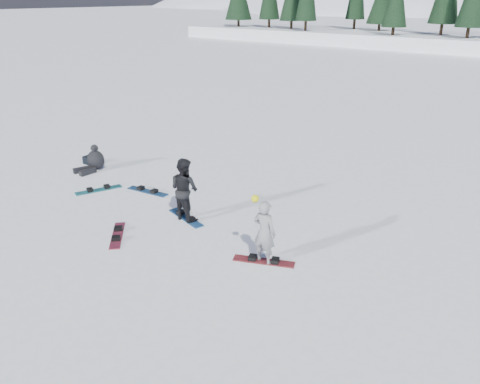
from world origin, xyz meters
name	(u,v)px	position (x,y,z in m)	size (l,w,h in m)	color
ground	(173,254)	(0.00, 0.00, 0.00)	(420.00, 420.00, 0.00)	white
snowboarder_woman	(264,232)	(2.02, 1.08, 0.82)	(0.59, 0.41, 1.75)	gray
snowboarder_man	(184,189)	(-1.14, 1.66, 0.91)	(0.89, 0.69, 1.83)	black
seated_rider	(94,160)	(-6.62, 2.57, 0.37)	(0.77, 1.17, 0.95)	black
gear_bag	(90,160)	(-7.32, 2.84, 0.15)	(0.45, 0.30, 0.30)	black
snowboard_woman	(264,261)	(2.02, 1.08, 0.01)	(1.50, 0.28, 0.03)	maroon
snowboard_man	(186,218)	(-1.14, 1.66, 0.01)	(1.50, 0.28, 0.03)	#1A5394
snowboard_loose_c	(148,191)	(-3.51, 2.32, 0.01)	(1.50, 0.28, 0.03)	navy
snowboard_loose_b	(117,235)	(-1.85, -0.24, 0.01)	(1.50, 0.28, 0.03)	maroon
snowboard_loose_a	(99,190)	(-4.88, 1.42, 0.01)	(1.50, 0.28, 0.03)	teal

